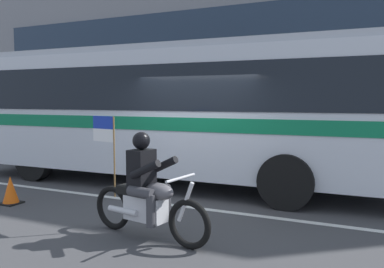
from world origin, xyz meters
name	(u,v)px	position (x,y,z in m)	size (l,w,h in m)	color
ground_plane	(196,199)	(0.00, 0.00, 0.00)	(60.00, 60.00, 0.00)	#3D3D3F
sidewalk_curb	(260,160)	(0.00, 5.10, 0.07)	(28.00, 3.80, 0.15)	#B7B2A8
lane_center_stripe	(184,206)	(0.00, -0.60, 0.00)	(26.60, 0.14, 0.01)	silver
transit_bus	(173,106)	(-1.15, 1.19, 1.88)	(10.79, 2.83, 3.22)	silver
motorcycle_with_rider	(147,193)	(0.24, -2.34, 0.67)	(2.17, 0.70, 1.78)	black
traffic_cone	(11,191)	(-3.16, -1.82, 0.26)	(0.36, 0.36, 0.55)	#EA590F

